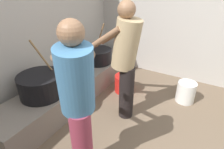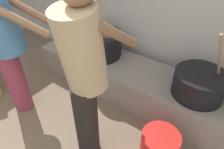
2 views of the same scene
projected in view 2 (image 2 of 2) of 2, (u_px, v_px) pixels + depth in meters
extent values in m
cube|color=slate|center=(140.00, 84.00, 2.42)|extent=(2.78, 0.60, 0.38)
cylinder|color=black|center=(199.00, 84.00, 1.93)|extent=(0.49, 0.49, 0.25)
cylinder|color=#937047|center=(220.00, 58.00, 1.70)|extent=(0.10, 0.25, 0.51)
cylinder|color=black|center=(99.00, 44.00, 2.53)|extent=(0.56, 0.56, 0.29)
cylinder|color=#937047|center=(105.00, 19.00, 2.28)|extent=(0.25, 0.08, 0.51)
cylinder|color=#8C3347|center=(16.00, 82.00, 2.18)|extent=(0.20, 0.20, 0.73)
cylinder|color=brown|center=(19.00, 20.00, 1.66)|extent=(0.38, 0.36, 0.34)
cylinder|color=brown|center=(26.00, 9.00, 1.88)|extent=(0.38, 0.36, 0.34)
cylinder|color=black|center=(87.00, 122.00, 1.73)|extent=(0.20, 0.20, 0.75)
cylinder|color=tan|center=(82.00, 52.00, 1.34)|extent=(0.31, 0.39, 0.64)
cylinder|color=brown|center=(119.00, 36.00, 1.38)|extent=(0.08, 0.46, 0.35)
cylinder|color=brown|center=(89.00, 26.00, 1.51)|extent=(0.08, 0.46, 0.35)
cylinder|color=red|center=(159.00, 146.00, 1.80)|extent=(0.34, 0.34, 0.29)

